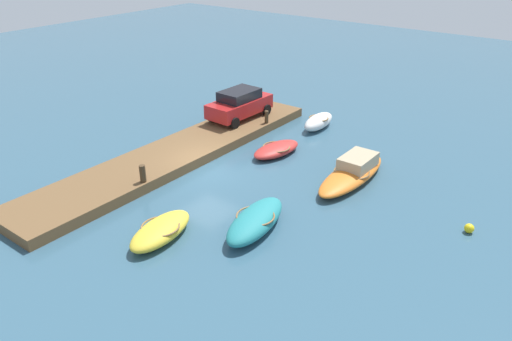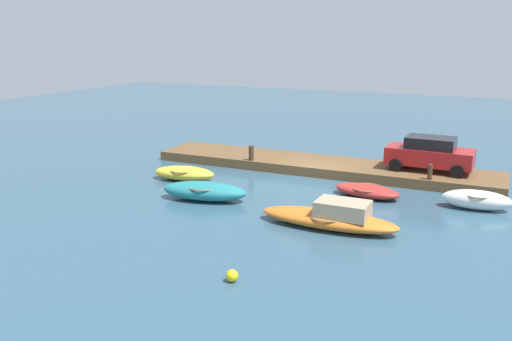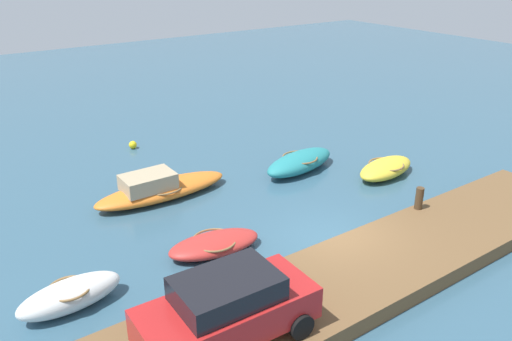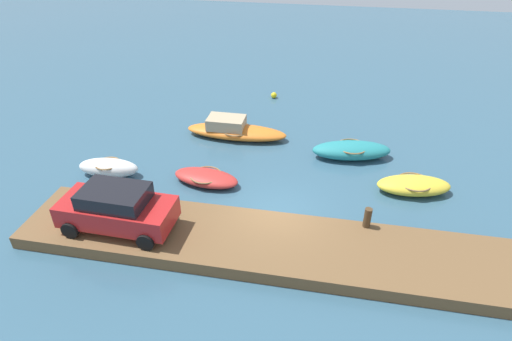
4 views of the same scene
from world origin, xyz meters
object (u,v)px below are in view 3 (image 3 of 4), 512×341
Objects in this scene: motorboat_orange at (159,188)px; mooring_post_west at (181,293)px; dinghy_white at (70,295)px; rowboat_teal at (300,162)px; parked_car at (227,308)px; mooring_post_mid_west at (419,198)px; rowboat_red at (214,244)px; marker_buoy at (133,145)px; rowboat_yellow at (386,168)px.

mooring_post_west is at bearing -110.46° from motorboat_orange.
dinghy_white is 3.93× the size of mooring_post_west.
mooring_post_west reaches higher than dinghy_white.
rowboat_teal is 0.96× the size of parked_car.
mooring_post_mid_west is (0.53, -5.93, 0.49)m from rowboat_teal.
rowboat_red is at bearing 161.10° from mooring_post_mid_west.
dinghy_white is 4.80m from parked_car.
rowboat_red is 10.45m from marker_buoy.
mooring_post_mid_west is (6.74, -6.98, 0.48)m from motorboat_orange.
rowboat_yellow is 12.40m from parked_car.
mooring_post_west is (-2.38, -2.39, 0.58)m from rowboat_red.
rowboat_red is at bearing -0.94° from dinghy_white.
motorboat_orange is 1.70× the size of rowboat_red.
parked_car is at bearing -60.80° from dinghy_white.
dinghy_white is at bearing 135.75° from mooring_post_west.
rowboat_teal is 0.75× the size of motorboat_orange.
mooring_post_mid_west is at bearing -10.89° from rowboat_red.
marker_buoy is at bearing 56.26° from dinghy_white.
parked_car reaches higher than mooring_post_mid_west.
rowboat_teal is 7.36m from rowboat_red.
mooring_post_mid_west is (9.37, 0.00, 0.04)m from mooring_post_west.
motorboat_orange is 7.47m from mooring_post_west.
dinghy_white is at bearing -120.22° from marker_buoy.
motorboat_orange is 9.71m from mooring_post_mid_west.
motorboat_orange reaches higher than dinghy_white.
rowboat_red is 4.37× the size of mooring_post_west.
rowboat_yellow is (2.69, -2.53, -0.06)m from rowboat_teal.
rowboat_red is 9.19m from rowboat_yellow.
rowboat_yellow is at bearing -21.72° from motorboat_orange.
motorboat_orange is at bearing 41.04° from dinghy_white.
rowboat_yellow is 12.02m from mooring_post_west.
rowboat_red is 4.78m from parked_car.
motorboat_orange is 7.41× the size of mooring_post_west.
rowboat_red is at bearing 65.04° from parked_car.
rowboat_teal is at bearing 95.15° from mooring_post_mid_west.
marker_buoy is (6.15, 10.55, -0.23)m from dinghy_white.
mooring_post_west is 0.17× the size of parked_car.
mooring_post_west is 0.91× the size of mooring_post_mid_west.
marker_buoy is (1.52, 10.34, -0.10)m from rowboat_red.
rowboat_teal is 3.69m from rowboat_yellow.
parked_car reaches higher than rowboat_yellow.
parked_car is at bearing -104.74° from motorboat_orange.
motorboat_orange is 1.62× the size of rowboat_yellow.
mooring_post_west reaches higher than marker_buoy.
marker_buoy is (-7.61, 9.33, -0.16)m from rowboat_yellow.
motorboat_orange is at bearing 159.92° from rowboat_teal.
marker_buoy is (1.28, 5.76, -0.24)m from motorboat_orange.
parked_car is (-2.08, -4.16, 1.10)m from rowboat_red.
parked_car is (0.30, -1.77, 0.52)m from mooring_post_west.
mooring_post_west is (-11.52, -3.40, 0.52)m from rowboat_yellow.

